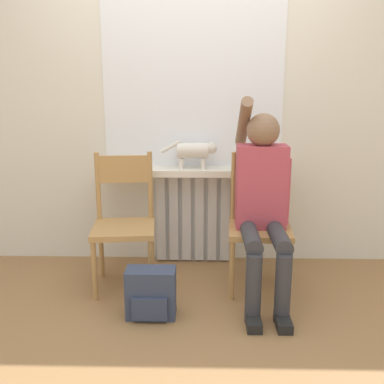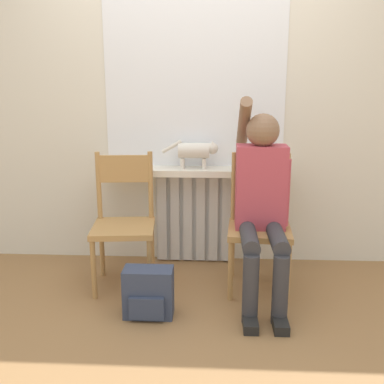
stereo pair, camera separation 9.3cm
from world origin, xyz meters
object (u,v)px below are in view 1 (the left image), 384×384
at_px(chair_left, 124,221).
at_px(chair_right, 260,222).
at_px(person, 263,197).
at_px(cat, 195,151).
at_px(backpack, 151,294).

bearing_deg(chair_left, chair_right, -5.59).
distance_m(person, cat, 0.73).
bearing_deg(cat, chair_left, -142.14).
bearing_deg(backpack, cat, 73.07).
distance_m(chair_left, person, 1.00).
bearing_deg(chair_left, person, -13.08).
bearing_deg(person, chair_right, 88.83).
bearing_deg(chair_left, cat, 32.26).
relative_size(person, cat, 3.10).
bearing_deg(person, backpack, -154.80).
xyz_separation_m(person, cat, (-0.46, 0.51, 0.23)).
bearing_deg(chair_right, cat, 143.96).
xyz_separation_m(chair_left, person, (0.96, -0.13, 0.22)).
bearing_deg(backpack, person, 25.20).
distance_m(chair_left, cat, 0.77).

